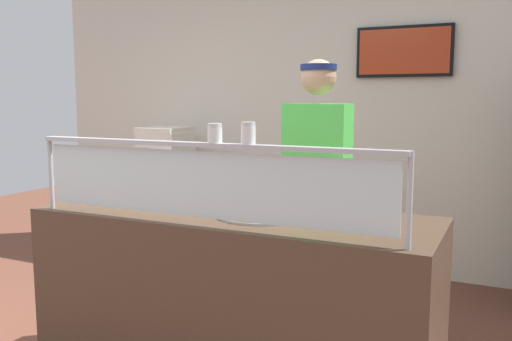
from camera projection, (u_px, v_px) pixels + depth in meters
name	position (u px, v px, depth m)	size (l,w,h in m)	color
ground_plane	(281.00, 340.00, 3.48)	(12.00, 12.00, 0.00)	brown
shop_rear_unit	(358.00, 118.00, 4.83)	(6.46, 0.13, 2.70)	silver
serving_counter	(234.00, 302.00, 2.86)	(2.06, 0.74, 0.95)	#4C3828
sneeze_guard	(201.00, 172.00, 2.48)	(1.88, 0.06, 0.38)	#B2B5BC
pizza_tray	(262.00, 212.00, 2.73)	(0.47, 0.47, 0.04)	#9EA0A8
pizza_server	(261.00, 209.00, 2.71)	(0.07, 0.28, 0.01)	#ADAFB7
parmesan_shaker	(215.00, 134.00, 2.43)	(0.07, 0.07, 0.09)	white
pepper_flake_shaker	(248.00, 135.00, 2.36)	(0.06, 0.06, 0.10)	white
worker_figure	(317.00, 186.00, 3.29)	(0.41, 0.50, 1.76)	#23232D
prep_shelf	(166.00, 209.00, 5.25)	(0.70, 0.55, 0.94)	#B7BABF
pizza_box_stack	(165.00, 144.00, 5.17)	(0.44, 0.43, 0.31)	silver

